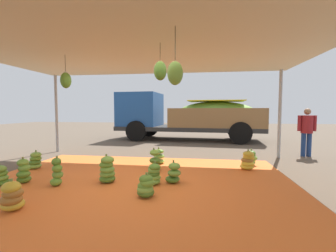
{
  "coord_description": "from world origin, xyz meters",
  "views": [
    {
      "loc": [
        1.31,
        -4.31,
        1.5
      ],
      "look_at": [
        0.31,
        2.9,
        1.0
      ],
      "focal_mm": 24.5,
      "sensor_mm": 36.0,
      "label": 1
    }
  ],
  "objects_px": {
    "banana_bunch_2": "(12,197)",
    "banana_bunch_7": "(35,161)",
    "banana_bunch_1": "(0,176)",
    "banana_bunch_3": "(146,186)",
    "banana_bunch_6": "(248,161)",
    "banana_bunch_13": "(155,161)",
    "banana_bunch_0": "(174,174)",
    "banana_bunch_12": "(107,170)",
    "banana_bunch_10": "(154,174)",
    "banana_bunch_8": "(57,173)",
    "banana_bunch_11": "(24,172)",
    "worker_0": "(307,128)",
    "banana_bunch_4": "(251,158)",
    "banana_bunch_5": "(159,157)",
    "cargo_truck_main": "(185,115)"
  },
  "relations": [
    {
      "from": "banana_bunch_6",
      "to": "banana_bunch_8",
      "type": "height_order",
      "value": "banana_bunch_8"
    },
    {
      "from": "banana_bunch_11",
      "to": "banana_bunch_2",
      "type": "bearing_deg",
      "value": -55.64
    },
    {
      "from": "banana_bunch_6",
      "to": "worker_0",
      "type": "xyz_separation_m",
      "value": [
        2.24,
        2.05,
        0.68
      ]
    },
    {
      "from": "banana_bunch_1",
      "to": "banana_bunch_12",
      "type": "distance_m",
      "value": 2.06
    },
    {
      "from": "banana_bunch_12",
      "to": "banana_bunch_2",
      "type": "bearing_deg",
      "value": -120.26
    },
    {
      "from": "banana_bunch_11",
      "to": "cargo_truck_main",
      "type": "xyz_separation_m",
      "value": [
        2.81,
        7.51,
        1.01
      ]
    },
    {
      "from": "banana_bunch_4",
      "to": "banana_bunch_13",
      "type": "xyz_separation_m",
      "value": [
        -2.48,
        -0.99,
        0.05
      ]
    },
    {
      "from": "banana_bunch_8",
      "to": "banana_bunch_10",
      "type": "relative_size",
      "value": 1.24
    },
    {
      "from": "banana_bunch_6",
      "to": "worker_0",
      "type": "distance_m",
      "value": 3.11
    },
    {
      "from": "banana_bunch_6",
      "to": "banana_bunch_11",
      "type": "distance_m",
      "value": 5.08
    },
    {
      "from": "banana_bunch_5",
      "to": "banana_bunch_13",
      "type": "bearing_deg",
      "value": -86.65
    },
    {
      "from": "banana_bunch_1",
      "to": "banana_bunch_13",
      "type": "height_order",
      "value": "banana_bunch_13"
    },
    {
      "from": "banana_bunch_4",
      "to": "banana_bunch_10",
      "type": "height_order",
      "value": "banana_bunch_10"
    },
    {
      "from": "banana_bunch_7",
      "to": "banana_bunch_12",
      "type": "bearing_deg",
      "value": -19.89
    },
    {
      "from": "banana_bunch_2",
      "to": "banana_bunch_13",
      "type": "height_order",
      "value": "banana_bunch_13"
    },
    {
      "from": "banana_bunch_2",
      "to": "banana_bunch_10",
      "type": "distance_m",
      "value": 2.37
    },
    {
      "from": "banana_bunch_0",
      "to": "banana_bunch_10",
      "type": "height_order",
      "value": "banana_bunch_10"
    },
    {
      "from": "banana_bunch_4",
      "to": "cargo_truck_main",
      "type": "distance_m",
      "value": 5.77
    },
    {
      "from": "banana_bunch_2",
      "to": "cargo_truck_main",
      "type": "distance_m",
      "value": 9.0
    },
    {
      "from": "banana_bunch_2",
      "to": "banana_bunch_3",
      "type": "distance_m",
      "value": 2.01
    },
    {
      "from": "banana_bunch_2",
      "to": "banana_bunch_7",
      "type": "relative_size",
      "value": 1.02
    },
    {
      "from": "banana_bunch_5",
      "to": "banana_bunch_11",
      "type": "height_order",
      "value": "banana_bunch_11"
    },
    {
      "from": "banana_bunch_6",
      "to": "banana_bunch_10",
      "type": "height_order",
      "value": "banana_bunch_6"
    },
    {
      "from": "banana_bunch_5",
      "to": "banana_bunch_6",
      "type": "bearing_deg",
      "value": -8.85
    },
    {
      "from": "banana_bunch_8",
      "to": "banana_bunch_12",
      "type": "bearing_deg",
      "value": 18.99
    },
    {
      "from": "banana_bunch_8",
      "to": "banana_bunch_0",
      "type": "bearing_deg",
      "value": 11.59
    },
    {
      "from": "banana_bunch_0",
      "to": "banana_bunch_6",
      "type": "relative_size",
      "value": 0.92
    },
    {
      "from": "banana_bunch_6",
      "to": "banana_bunch_13",
      "type": "relative_size",
      "value": 0.89
    },
    {
      "from": "banana_bunch_1",
      "to": "banana_bunch_2",
      "type": "relative_size",
      "value": 0.98
    },
    {
      "from": "banana_bunch_6",
      "to": "banana_bunch_13",
      "type": "height_order",
      "value": "banana_bunch_13"
    },
    {
      "from": "banana_bunch_6",
      "to": "cargo_truck_main",
      "type": "bearing_deg",
      "value": 108.76
    },
    {
      "from": "banana_bunch_0",
      "to": "banana_bunch_5",
      "type": "xyz_separation_m",
      "value": [
        -0.61,
        1.69,
        -0.01
      ]
    },
    {
      "from": "banana_bunch_7",
      "to": "banana_bunch_11",
      "type": "height_order",
      "value": "banana_bunch_11"
    },
    {
      "from": "banana_bunch_1",
      "to": "banana_bunch_5",
      "type": "relative_size",
      "value": 1.03
    },
    {
      "from": "banana_bunch_6",
      "to": "banana_bunch_11",
      "type": "xyz_separation_m",
      "value": [
        -4.77,
        -1.74,
        0.01
      ]
    },
    {
      "from": "banana_bunch_1",
      "to": "banana_bunch_3",
      "type": "bearing_deg",
      "value": -2.79
    },
    {
      "from": "banana_bunch_1",
      "to": "worker_0",
      "type": "bearing_deg",
      "value": 28.88
    },
    {
      "from": "banana_bunch_12",
      "to": "banana_bunch_13",
      "type": "bearing_deg",
      "value": 51.74
    },
    {
      "from": "banana_bunch_3",
      "to": "banana_bunch_11",
      "type": "bearing_deg",
      "value": 171.63
    },
    {
      "from": "banana_bunch_1",
      "to": "banana_bunch_3",
      "type": "height_order",
      "value": "banana_bunch_1"
    },
    {
      "from": "banana_bunch_4",
      "to": "banana_bunch_13",
      "type": "height_order",
      "value": "banana_bunch_13"
    },
    {
      "from": "banana_bunch_10",
      "to": "banana_bunch_11",
      "type": "distance_m",
      "value": 2.68
    },
    {
      "from": "banana_bunch_1",
      "to": "banana_bunch_7",
      "type": "xyz_separation_m",
      "value": [
        -0.29,
        1.34,
        0.0
      ]
    },
    {
      "from": "worker_0",
      "to": "banana_bunch_13",
      "type": "bearing_deg",
      "value": -150.97
    },
    {
      "from": "banana_bunch_11",
      "to": "worker_0",
      "type": "bearing_deg",
      "value": 28.4
    },
    {
      "from": "banana_bunch_2",
      "to": "banana_bunch_7",
      "type": "height_order",
      "value": "banana_bunch_2"
    },
    {
      "from": "banana_bunch_0",
      "to": "worker_0",
      "type": "xyz_separation_m",
      "value": [
        3.97,
        3.37,
        0.71
      ]
    },
    {
      "from": "banana_bunch_2",
      "to": "banana_bunch_3",
      "type": "relative_size",
      "value": 1.14
    },
    {
      "from": "banana_bunch_0",
      "to": "banana_bunch_3",
      "type": "xyz_separation_m",
      "value": [
        -0.39,
        -0.81,
        -0.02
      ]
    },
    {
      "from": "banana_bunch_13",
      "to": "cargo_truck_main",
      "type": "relative_size",
      "value": 0.08
    }
  ]
}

